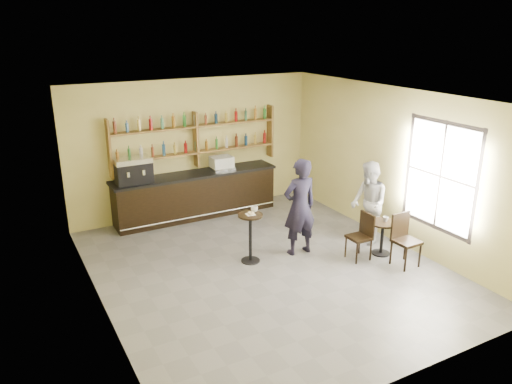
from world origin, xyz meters
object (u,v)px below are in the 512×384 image
pedestal_table (250,238)px  man_main (300,207)px  cafe_table (382,238)px  chair_south (407,241)px  bar_counter (196,195)px  pastry_case (222,163)px  espresso_machine (133,170)px  patron_second (369,203)px  chair_west (359,237)px

pedestal_table → man_main: bearing=-6.3°
cafe_table → chair_south: (0.05, -0.60, 0.16)m
pedestal_table → chair_south: chair_south is taller
bar_counter → pedestal_table: 2.74m
pastry_case → chair_south: size_ratio=0.51×
pastry_case → pedestal_table: bearing=-99.0°
bar_counter → chair_south: bar_counter is taller
espresso_machine → cafe_table: bearing=-43.8°
bar_counter → pastry_case: pastry_case is taller
pedestal_table → patron_second: bearing=-7.6°
cafe_table → espresso_machine: bearing=136.6°
espresso_machine → chair_south: 5.89m
patron_second → man_main: bearing=-81.9°
patron_second → cafe_table: bearing=4.6°
espresso_machine → pedestal_table: size_ratio=0.80×
bar_counter → espresso_machine: 1.66m
pedestal_table → cafe_table: 2.63m
man_main → chair_south: man_main is taller
espresso_machine → chair_south: (3.95, -4.29, -0.84)m
pastry_case → man_main: size_ratio=0.27×
man_main → cafe_table: size_ratio=2.85×
pastry_case → pedestal_table: 2.92m
bar_counter → patron_second: (2.59, -3.09, 0.33)m
bar_counter → espresso_machine: size_ratio=5.04×
pastry_case → patron_second: bearing=-53.5°
chair_west → chair_south: bearing=43.4°
man_main → chair_west: (0.87, -0.79, -0.51)m
bar_counter → patron_second: size_ratio=2.27×
pastry_case → chair_west: (1.23, -3.64, -0.76)m
pastry_case → patron_second: 3.64m
cafe_table → patron_second: 0.81m
cafe_table → pastry_case: bearing=115.7°
pedestal_table → patron_second: (2.58, -0.35, 0.38)m
bar_counter → pedestal_table: bearing=-89.9°
espresso_machine → patron_second: bearing=-37.9°
man_main → cafe_table: 1.77m
man_main → patron_second: size_ratio=1.13×
pastry_case → patron_second: size_ratio=0.30×
bar_counter → espresso_machine: (-1.44, 0.00, 0.81)m
bar_counter → chair_west: 4.11m
bar_counter → man_main: 3.07m
chair_west → cafe_table: bearing=85.5°
bar_counter → pedestal_table: bar_counter is taller
bar_counter → cafe_table: 4.44m
man_main → chair_west: size_ratio=2.11×
man_main → bar_counter: bearing=-68.8°
espresso_machine → cafe_table: 5.46m
cafe_table → chair_west: size_ratio=0.74×
bar_counter → chair_west: bar_counter is taller
pedestal_table → chair_south: size_ratio=0.96×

